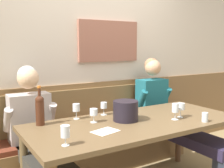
% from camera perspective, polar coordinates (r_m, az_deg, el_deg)
% --- Properties ---
extents(room_wall_back, '(6.80, 0.12, 2.80)m').
position_cam_1_polar(room_wall_back, '(3.34, -5.00, 7.21)').
color(room_wall_back, beige).
rests_on(room_wall_back, ground).
extents(wood_wainscot_panel, '(6.80, 0.03, 1.00)m').
position_cam_1_polar(wood_wainscot_panel, '(3.42, -4.45, -8.05)').
color(wood_wainscot_panel, brown).
rests_on(wood_wainscot_panel, ground).
extents(wall_bench, '(2.33, 0.42, 0.94)m').
position_cam_1_polar(wall_bench, '(3.31, -2.72, -12.57)').
color(wall_bench, brown).
rests_on(wall_bench, ground).
extents(dining_table, '(2.03, 0.90, 0.75)m').
position_cam_1_polar(dining_table, '(2.61, 4.95, -9.37)').
color(dining_table, brown).
rests_on(dining_table, ground).
extents(person_center_right_seat, '(0.50, 1.34, 1.25)m').
position_cam_1_polar(person_center_right_seat, '(2.56, -14.42, -11.39)').
color(person_center_right_seat, '#2A3641').
rests_on(person_center_right_seat, ground).
extents(person_center_left_seat, '(0.48, 1.33, 1.29)m').
position_cam_1_polar(person_center_left_seat, '(3.35, 12.22, -6.30)').
color(person_center_left_seat, '#292E3B').
rests_on(person_center_left_seat, ground).
extents(ice_bucket, '(0.24, 0.24, 0.19)m').
position_cam_1_polar(ice_bucket, '(2.58, 2.84, -5.58)').
color(ice_bucket, black).
rests_on(ice_bucket, dining_table).
extents(wine_bottle_green_tall, '(0.08, 0.08, 0.35)m').
position_cam_1_polar(wine_bottle_green_tall, '(2.50, -14.77, -5.05)').
color(wine_bottle_green_tall, '#492515').
rests_on(wine_bottle_green_tall, dining_table).
extents(wine_glass_right_end, '(0.07, 0.07, 0.15)m').
position_cam_1_polar(wine_glass_right_end, '(1.97, -9.70, -9.77)').
color(wine_glass_right_end, silver).
rests_on(wine_glass_right_end, dining_table).
extents(wine_glass_by_bottle, '(0.07, 0.07, 0.13)m').
position_cam_1_polar(wine_glass_by_bottle, '(2.78, -1.72, -4.62)').
color(wine_glass_by_bottle, silver).
rests_on(wine_glass_by_bottle, dining_table).
extents(wine_glass_near_bucket, '(0.07, 0.07, 0.13)m').
position_cam_1_polar(wine_glass_near_bucket, '(2.52, -3.82, -5.93)').
color(wine_glass_near_bucket, silver).
rests_on(wine_glass_near_bucket, dining_table).
extents(wine_glass_left_end, '(0.08, 0.08, 0.14)m').
position_cam_1_polar(wine_glass_left_end, '(2.77, 14.08, -4.68)').
color(wine_glass_left_end, silver).
rests_on(wine_glass_left_end, dining_table).
extents(wine_glass_mid_left, '(0.07, 0.07, 0.15)m').
position_cam_1_polar(wine_glass_mid_left, '(2.65, -7.45, -5.04)').
color(wine_glass_mid_left, silver).
rests_on(wine_glass_mid_left, dining_table).
extents(wine_glass_mid_right, '(0.07, 0.07, 0.16)m').
position_cam_1_polar(wine_glass_mid_right, '(2.67, 13.03, -4.98)').
color(wine_glass_mid_right, silver).
rests_on(wine_glass_mid_right, dining_table).
extents(water_tumbler_left, '(0.06, 0.06, 0.09)m').
position_cam_1_polar(water_tumbler_left, '(2.68, 18.76, -6.55)').
color(water_tumbler_left, silver).
rests_on(water_tumbler_left, dining_table).
extents(tasting_sheet_left_guest, '(0.24, 0.20, 0.00)m').
position_cam_1_polar(tasting_sheet_left_guest, '(2.28, -1.41, -9.80)').
color(tasting_sheet_left_guest, white).
rests_on(tasting_sheet_left_guest, dining_table).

